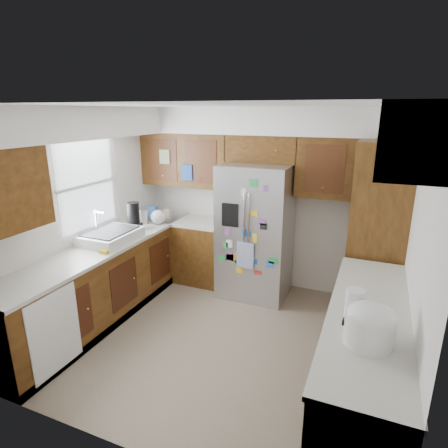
% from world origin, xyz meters
% --- Properties ---
extents(floor, '(3.60, 3.60, 0.00)m').
position_xyz_m(floor, '(0.00, 0.00, 0.00)').
color(floor, gray).
rests_on(floor, ground).
extents(room_shell, '(3.64, 3.24, 2.52)m').
position_xyz_m(room_shell, '(-0.11, 0.36, 1.82)').
color(room_shell, silver).
rests_on(room_shell, ground).
extents(left_counter_run, '(1.36, 3.20, 0.92)m').
position_xyz_m(left_counter_run, '(-1.36, 0.03, 0.43)').
color(left_counter_run, '#3B210B').
rests_on(left_counter_run, ground).
extents(right_counter_run, '(0.63, 2.25, 0.92)m').
position_xyz_m(right_counter_run, '(1.50, -0.47, 0.42)').
color(right_counter_run, '#3B210B').
rests_on(right_counter_run, ground).
extents(pantry, '(0.60, 0.90, 2.15)m').
position_xyz_m(pantry, '(1.50, 1.15, 1.07)').
color(pantry, '#3B210B').
rests_on(pantry, ground).
extents(fridge, '(0.90, 0.79, 1.80)m').
position_xyz_m(fridge, '(-0.00, 1.20, 0.90)').
color(fridge, '#ABACB1').
rests_on(fridge, ground).
extents(bridge_cabinet, '(0.96, 0.34, 0.35)m').
position_xyz_m(bridge_cabinet, '(0.00, 1.43, 1.98)').
color(bridge_cabinet, '#3B210B').
rests_on(bridge_cabinet, fridge).
extents(fridge_top_items, '(0.74, 0.30, 0.25)m').
position_xyz_m(fridge_top_items, '(0.02, 1.38, 2.27)').
color(fridge_top_items, '#10129B').
rests_on(fridge_top_items, bridge_cabinet).
extents(sink_assembly, '(0.52, 0.74, 0.37)m').
position_xyz_m(sink_assembly, '(-1.50, 0.10, 0.99)').
color(sink_assembly, white).
rests_on(sink_assembly, left_counter_run).
extents(left_counter_clutter, '(0.41, 0.91, 0.38)m').
position_xyz_m(left_counter_clutter, '(-1.46, 0.81, 1.05)').
color(left_counter_clutter, black).
rests_on(left_counter_clutter, left_counter_run).
extents(rice_cooker, '(0.34, 0.33, 0.29)m').
position_xyz_m(rice_cooker, '(1.50, -0.93, 1.07)').
color(rice_cooker, white).
rests_on(rice_cooker, right_counter_run).
extents(paper_towel, '(0.13, 0.13, 0.30)m').
position_xyz_m(paper_towel, '(1.38, -0.75, 1.07)').
color(paper_towel, white).
rests_on(paper_towel, right_counter_run).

